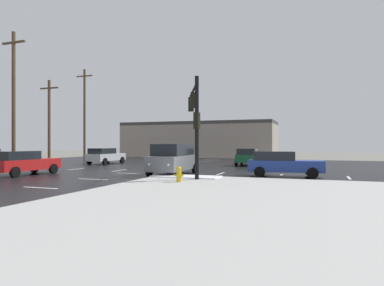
# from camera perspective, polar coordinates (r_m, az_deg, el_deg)

# --- Properties ---
(ground_plane) EXTENTS (120.00, 120.00, 0.00)m
(ground_plane) POSITION_cam_1_polar(r_m,az_deg,el_deg) (25.71, -8.28, -4.73)
(ground_plane) COLOR slate
(road_asphalt) EXTENTS (44.00, 44.00, 0.02)m
(road_asphalt) POSITION_cam_1_polar(r_m,az_deg,el_deg) (25.71, -8.28, -4.71)
(road_asphalt) COLOR black
(road_asphalt) RESTS_ON ground_plane
(sidewalk_corner) EXTENTS (18.00, 18.00, 0.14)m
(sidewalk_corner) POSITION_cam_1_polar(r_m,az_deg,el_deg) (10.78, 19.38, -10.95)
(sidewalk_corner) COLOR #B2B2AD
(sidewalk_corner) RESTS_ON ground_plane
(snow_strip_curbside) EXTENTS (4.00, 1.60, 0.06)m
(snow_strip_curbside) POSITION_cam_1_polar(r_m,az_deg,el_deg) (19.99, -1.00, -5.60)
(snow_strip_curbside) COLOR white
(snow_strip_curbside) RESTS_ON sidewalk_corner
(lane_markings) EXTENTS (36.15, 36.15, 0.01)m
(lane_markings) POSITION_cam_1_polar(r_m,az_deg,el_deg) (23.93, -7.29, -5.03)
(lane_markings) COLOR silver
(lane_markings) RESTS_ON road_asphalt
(traffic_signal_mast) EXTENTS (2.29, 4.88, 5.63)m
(traffic_signal_mast) POSITION_cam_1_polar(r_m,az_deg,el_deg) (20.13, 0.45, 5.16)
(traffic_signal_mast) COLOR black
(traffic_signal_mast) RESTS_ON sidewalk_corner
(fire_hydrant) EXTENTS (0.48, 0.26, 0.79)m
(fire_hydrant) POSITION_cam_1_polar(r_m,az_deg,el_deg) (17.45, -2.20, -5.20)
(fire_hydrant) COLOR gold
(fire_hydrant) RESTS_ON sidewalk_corner
(strip_building_background) EXTENTS (23.68, 8.00, 5.37)m
(strip_building_background) POSITION_cam_1_polar(r_m,az_deg,el_deg) (53.78, 1.11, 0.60)
(strip_building_background) COLOR gray
(strip_building_background) RESTS_ON ground_plane
(sedan_red) EXTENTS (2.22, 4.61, 1.58)m
(sedan_red) POSITION_cam_1_polar(r_m,az_deg,el_deg) (24.97, -26.38, -2.91)
(sedan_red) COLOR #B21919
(sedan_red) RESTS_ON road_asphalt
(sedan_green) EXTENTS (2.19, 4.60, 1.58)m
(sedan_green) POSITION_cam_1_polar(r_m,az_deg,el_deg) (32.64, 9.36, -2.23)
(sedan_green) COLOR #195933
(sedan_green) RESTS_ON road_asphalt
(suv_grey) EXTENTS (2.29, 4.89, 2.03)m
(suv_grey) POSITION_cam_1_polar(r_m,az_deg,el_deg) (22.71, -3.17, -2.60)
(suv_grey) COLOR slate
(suv_grey) RESTS_ON road_asphalt
(sedan_silver) EXTENTS (2.07, 4.56, 1.58)m
(sedan_silver) POSITION_cam_1_polar(r_m,az_deg,el_deg) (35.57, -14.30, -2.04)
(sedan_silver) COLOR #B7BABF
(sedan_silver) RESTS_ON road_asphalt
(sedan_blue) EXTENTS (4.66, 2.37, 1.58)m
(sedan_blue) POSITION_cam_1_polar(r_m,az_deg,el_deg) (22.05, 14.84, -3.29)
(sedan_blue) COLOR navy
(sedan_blue) RESTS_ON road_asphalt
(utility_pole_mid) EXTENTS (2.20, 0.28, 10.47)m
(utility_pole_mid) POSITION_cam_1_polar(r_m,az_deg,el_deg) (29.08, -27.63, 6.59)
(utility_pole_mid) COLOR brown
(utility_pole_mid) RESTS_ON ground_plane
(utility_pole_far) EXTENTS (2.20, 0.28, 8.44)m
(utility_pole_far) POSITION_cam_1_polar(r_m,az_deg,el_deg) (37.23, -22.74, 3.56)
(utility_pole_far) COLOR brown
(utility_pole_far) RESTS_ON ground_plane
(utility_pole_distant) EXTENTS (2.20, 0.28, 10.97)m
(utility_pole_distant) POSITION_cam_1_polar(r_m,az_deg,el_deg) (43.09, -17.50, 4.77)
(utility_pole_distant) COLOR brown
(utility_pole_distant) RESTS_ON ground_plane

